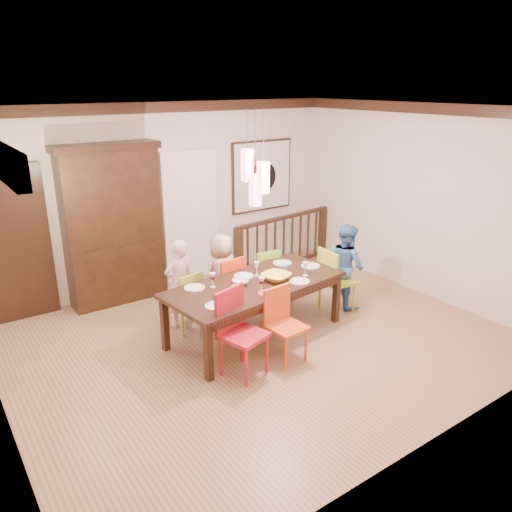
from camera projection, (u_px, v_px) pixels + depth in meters
floor at (259, 340)px, 6.51m from camera, size 6.00×6.00×0.00m
ceiling at (260, 108)px, 5.55m from camera, size 6.00×6.00×0.00m
wall_back at (169, 196)px, 7.96m from camera, size 6.00×0.00×6.00m
wall_right at (419, 201)px, 7.65m from camera, size 0.00×5.00×5.00m
crown_molding at (260, 116)px, 5.58m from camera, size 6.00×5.00×0.16m
panel_door at (11, 248)px, 6.75m from camera, size 1.04×0.07×2.24m
white_doorway at (191, 218)px, 8.26m from camera, size 0.97×0.05×2.22m
painting at (262, 176)px, 8.86m from camera, size 1.25×0.06×1.25m
pendant_cluster at (255, 177)px, 5.94m from camera, size 0.27×0.21×1.14m
dining_table at (255, 288)px, 6.41m from camera, size 2.46×1.33×0.75m
chair_far_left at (184, 297)px, 6.63m from camera, size 0.44×0.44×0.84m
chair_far_mid at (225, 282)px, 7.01m from camera, size 0.45×0.45×0.91m
chair_far_right at (263, 272)px, 7.47m from camera, size 0.43×0.43×0.86m
chair_near_left at (244, 329)px, 5.56m from camera, size 0.57×0.57×1.01m
chair_near_mid at (287, 321)px, 5.87m from camera, size 0.44×0.44×0.90m
chair_end_right at (338, 275)px, 7.17m from camera, size 0.46×0.46×0.95m
china_hutch at (113, 225)px, 7.34m from camera, size 1.50×0.46×2.37m
balustrade at (284, 241)px, 8.89m from camera, size 2.21×0.32×0.96m
person_far_left at (180, 283)px, 6.72m from camera, size 0.48×0.35×1.23m
person_far_mid at (222, 274)px, 7.09m from camera, size 0.60×0.41×1.18m
person_end_right at (346, 265)px, 7.33m from camera, size 0.55×0.66×1.26m
serving_bowl at (276, 277)px, 6.45m from camera, size 0.45×0.45×0.09m
small_bowl at (240, 282)px, 6.31m from camera, size 0.26×0.26×0.07m
cup_left at (236, 289)px, 6.05m from camera, size 0.15×0.15×0.10m
cup_right at (284, 267)px, 6.77m from camera, size 0.12×0.12×0.09m
plate_far_left at (195, 288)px, 6.20m from camera, size 0.26×0.26×0.01m
plate_far_mid at (244, 276)px, 6.58m from camera, size 0.26×0.26×0.01m
plate_far_right at (282, 263)px, 7.05m from camera, size 0.26×0.26×0.01m
plate_near_left at (216, 306)px, 5.71m from camera, size 0.26×0.26×0.01m
plate_near_mid at (299, 281)px, 6.41m from camera, size 0.26×0.26×0.01m
plate_end_right at (311, 266)px, 6.94m from camera, size 0.26×0.26×0.01m
wine_glass_a at (213, 280)px, 6.21m from camera, size 0.08×0.08×0.19m
wine_glass_b at (257, 269)px, 6.58m from camera, size 0.08×0.08×0.19m
wine_glass_c at (262, 284)px, 6.08m from camera, size 0.08×0.08×0.19m
wine_glass_d at (305, 269)px, 6.59m from camera, size 0.08×0.08×0.19m
napkin at (266, 293)px, 6.04m from camera, size 0.18×0.14×0.01m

